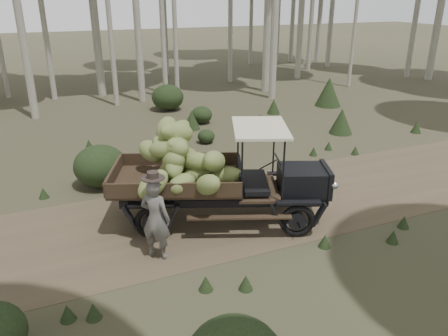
% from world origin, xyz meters
% --- Properties ---
extents(ground, '(120.00, 120.00, 0.00)m').
position_xyz_m(ground, '(0.00, 0.00, 0.00)').
color(ground, '#473D2B').
rests_on(ground, ground).
extents(dirt_track, '(70.00, 4.00, 0.01)m').
position_xyz_m(dirt_track, '(0.00, 0.00, 0.00)').
color(dirt_track, brown).
rests_on(dirt_track, ground).
extents(banana_truck, '(5.23, 3.36, 2.57)m').
position_xyz_m(banana_truck, '(-2.37, -0.21, 1.45)').
color(banana_truck, black).
rests_on(banana_truck, ground).
extents(farmer, '(0.74, 0.73, 1.87)m').
position_xyz_m(farmer, '(-3.72, -1.23, 0.89)').
color(farmer, '#585550').
rests_on(farmer, ground).
extents(undergrowth, '(23.70, 22.98, 1.36)m').
position_xyz_m(undergrowth, '(-1.00, -0.96, 0.52)').
color(undergrowth, '#233319').
rests_on(undergrowth, ground).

